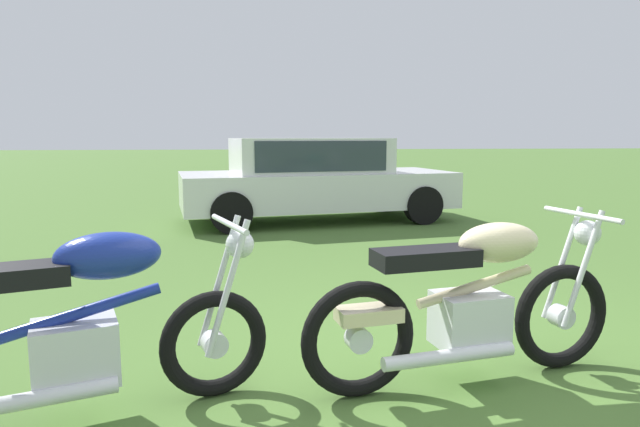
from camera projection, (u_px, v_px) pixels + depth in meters
ground_plane at (457, 385)px, 3.24m from camera, size 120.00×120.00×0.00m
motorcycle_blue at (76, 331)px, 2.75m from camera, size 1.99×0.95×1.02m
motorcycle_cream at (471, 302)px, 3.24m from camera, size 2.02×0.75×1.02m
car_white at (313, 175)px, 9.44m from camera, size 4.83×2.55×1.43m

